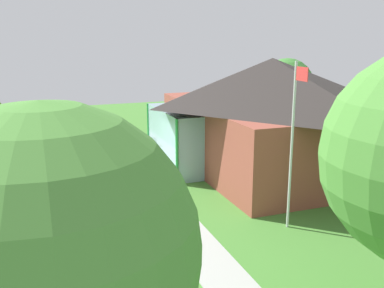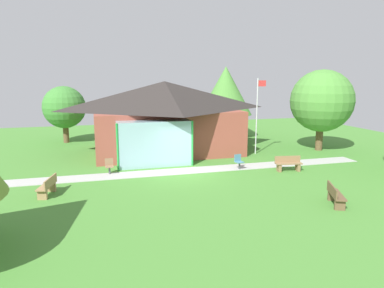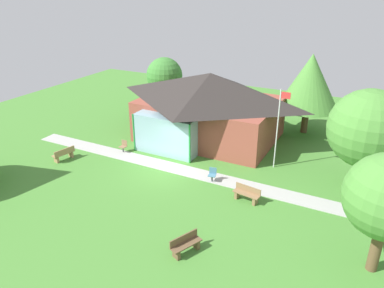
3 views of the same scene
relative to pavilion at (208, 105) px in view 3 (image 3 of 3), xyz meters
name	(u,v)px [view 3 (image 3 of 3)]	position (x,y,z in m)	size (l,w,h in m)	color
ground_plane	(167,171)	(0.02, -6.12, -2.57)	(44.00, 44.00, 0.00)	#478433
pavilion	(208,105)	(0.00, 0.00, 0.00)	(10.72, 8.65, 4.96)	brown
footpath	(171,167)	(0.02, -5.63, -2.56)	(22.07, 1.30, 0.03)	#ADADA8
flagpole	(278,126)	(5.92, -2.54, 0.30)	(0.64, 0.08, 5.17)	silver
bench_mid_right	(247,194)	(5.68, -7.15, -2.17)	(1.55, 0.67, 0.84)	olive
bench_front_right	(186,245)	(4.72, -12.41, -2.17)	(1.01, 1.55, 0.84)	brown
bench_mid_left	(64,154)	(-6.91, -7.93, -2.17)	(0.76, 1.56, 0.84)	#9E7A51
patio_chair_lawn_spare	(212,175)	(3.13, -6.06, -2.16)	(0.52, 0.52, 0.86)	teal
patio_chair_west	(123,147)	(-4.10, -5.11, -2.16)	(0.45, 0.45, 0.86)	#8C6B4C
tree_behind_pavilion_right	(310,82)	(6.30, 4.49, 1.50)	(4.60, 4.60, 6.16)	brown
tree_behind_pavilion_left	(164,76)	(-7.09, 5.51, 0.28)	(3.37, 3.37, 4.56)	brown
tree_east_hedge	(368,129)	(10.89, -2.61, 0.99)	(4.41, 4.41, 5.78)	brown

